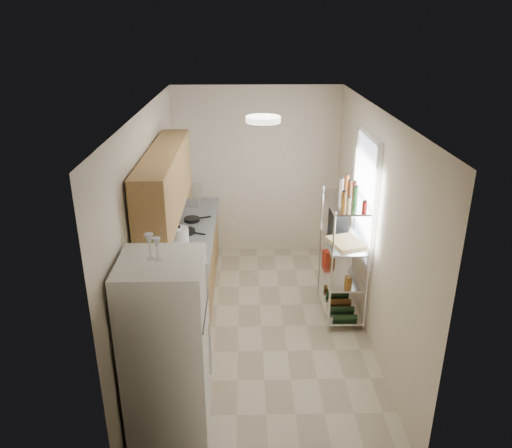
{
  "coord_description": "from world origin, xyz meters",
  "views": [
    {
      "loc": [
        -0.18,
        -5.14,
        3.47
      ],
      "look_at": [
        -0.06,
        0.25,
        1.25
      ],
      "focal_mm": 35.0,
      "sensor_mm": 36.0,
      "label": 1
    }
  ],
  "objects_px": {
    "refrigerator": "(167,348)",
    "cutting_board": "(346,242)",
    "rice_cooker": "(180,235)",
    "espresso_machine": "(338,219)",
    "frying_pan_large": "(186,232)"
  },
  "relations": [
    {
      "from": "refrigerator",
      "to": "cutting_board",
      "type": "distance_m",
      "value": 2.58
    },
    {
      "from": "cutting_board",
      "to": "rice_cooker",
      "type": "bearing_deg",
      "value": 170.33
    },
    {
      "from": "rice_cooker",
      "to": "cutting_board",
      "type": "height_order",
      "value": "rice_cooker"
    },
    {
      "from": "cutting_board",
      "to": "espresso_machine",
      "type": "distance_m",
      "value": 0.45
    },
    {
      "from": "frying_pan_large",
      "to": "rice_cooker",
      "type": "bearing_deg",
      "value": -76.18
    },
    {
      "from": "refrigerator",
      "to": "cutting_board",
      "type": "xyz_separation_m",
      "value": [
        1.88,
        1.75,
        0.19
      ]
    },
    {
      "from": "refrigerator",
      "to": "cutting_board",
      "type": "bearing_deg",
      "value": 42.95
    },
    {
      "from": "cutting_board",
      "to": "espresso_machine",
      "type": "height_order",
      "value": "espresso_machine"
    },
    {
      "from": "frying_pan_large",
      "to": "cutting_board",
      "type": "xyz_separation_m",
      "value": [
        1.96,
        -0.61,
        0.1
      ]
    },
    {
      "from": "rice_cooker",
      "to": "espresso_machine",
      "type": "bearing_deg",
      "value": 2.61
    },
    {
      "from": "rice_cooker",
      "to": "frying_pan_large",
      "type": "xyz_separation_m",
      "value": [
        0.04,
        0.27,
        -0.07
      ]
    },
    {
      "from": "rice_cooker",
      "to": "refrigerator",
      "type": "bearing_deg",
      "value": -86.49
    },
    {
      "from": "cutting_board",
      "to": "frying_pan_large",
      "type": "bearing_deg",
      "value": 162.77
    },
    {
      "from": "refrigerator",
      "to": "cutting_board",
      "type": "relative_size",
      "value": 3.81
    },
    {
      "from": "frying_pan_large",
      "to": "espresso_machine",
      "type": "distance_m",
      "value": 1.96
    }
  ]
}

